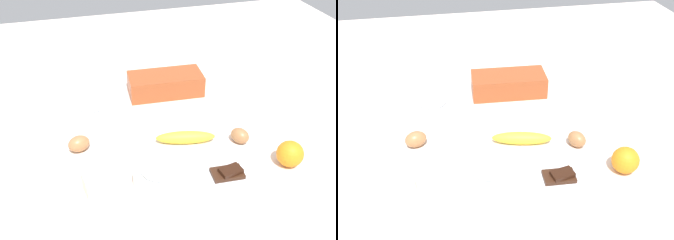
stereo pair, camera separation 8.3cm
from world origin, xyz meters
TOP-DOWN VIEW (x-y plane):
  - ground_plane at (0.00, 0.00)m, footprint 2.40×2.40m
  - loaf_pan at (0.06, 0.24)m, footprint 0.29×0.14m
  - flour_bowl at (-0.09, -0.24)m, footprint 0.14×0.14m
  - sugar_bowl at (-0.24, 0.15)m, footprint 0.13×0.13m
  - banana at (0.04, -0.08)m, footprint 0.19×0.08m
  - orange_fruit at (0.30, -0.26)m, footprint 0.08×0.08m
  - butter_block at (-0.25, -0.22)m, footprint 0.10×0.08m
  - egg_near_butter at (-0.29, -0.03)m, footprint 0.08×0.07m
  - egg_beside_bowl at (0.20, -0.12)m, footprint 0.07×0.08m
  - chocolate_plate at (0.10, -0.27)m, footprint 0.13×0.13m

SIDE VIEW (x-z plane):
  - ground_plane at x=0.00m, z-range -0.02..0.00m
  - chocolate_plate at x=0.10m, z-range -0.01..0.03m
  - banana at x=0.04m, z-range 0.00..0.04m
  - egg_beside_bowl at x=0.20m, z-range 0.00..0.05m
  - egg_near_butter at x=-0.29m, z-range 0.00..0.05m
  - butter_block at x=-0.25m, z-range 0.00..0.06m
  - sugar_bowl at x=-0.24m, z-range 0.00..0.06m
  - flour_bowl at x=-0.09m, z-range 0.00..0.07m
  - orange_fruit at x=0.30m, z-range 0.00..0.08m
  - loaf_pan at x=0.06m, z-range 0.00..0.08m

